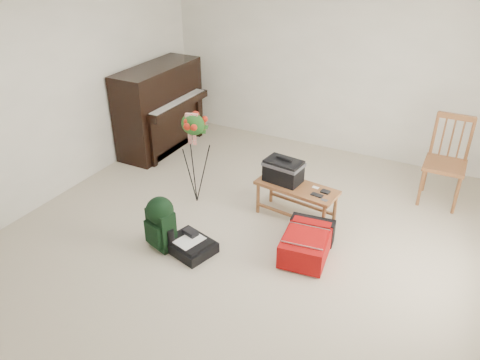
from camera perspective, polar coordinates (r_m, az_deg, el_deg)
The scene contains 10 objects.
floor at distance 5.15m, azimuth 0.07°, elevation -7.35°, with size 5.00×5.50×0.01m, color beige.
wall_back at distance 6.94m, azimuth 10.99°, elevation 13.45°, with size 5.00×0.04×2.50m, color white.
wall_left at distance 6.03m, azimuth -21.78°, elevation 9.54°, with size 0.04×5.50×2.50m, color white.
piano at distance 7.12m, azimuth -9.66°, elevation 8.45°, with size 0.71×1.50×1.25m.
bench at distance 5.35m, azimuth 5.74°, elevation 0.44°, with size 0.98×0.49×0.72m.
dining_chair at distance 6.12m, azimuth 23.79°, elevation 2.01°, with size 0.47×0.47×1.08m.
red_suitcase at distance 4.94m, azimuth 8.32°, elevation -7.35°, with size 0.53×0.72×0.29m.
black_duffel at distance 4.99m, azimuth -6.10°, elevation -7.87°, with size 0.57×0.50×0.20m.
green_backpack at distance 4.95m, azimuth -9.67°, elevation -4.90°, with size 0.34×0.32×0.60m.
flower_stand at distance 5.58m, azimuth -5.53°, elevation 2.56°, with size 0.47×0.47×1.19m.
Camera 1 is at (1.93, -3.67, 3.06)m, focal length 35.00 mm.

